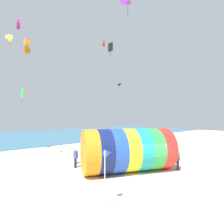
% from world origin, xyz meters
% --- Properties ---
extents(ground_plane, '(120.00, 120.00, 0.00)m').
position_xyz_m(ground_plane, '(0.00, 0.00, 0.00)').
color(ground_plane, beige).
extents(sea, '(120.00, 40.00, 0.10)m').
position_xyz_m(sea, '(0.00, 40.08, 0.05)').
color(sea, teal).
rests_on(sea, ground).
extents(giant_inflatable_tube, '(8.50, 6.55, 3.66)m').
position_xyz_m(giant_inflatable_tube, '(-0.63, 2.43, 1.83)').
color(giant_inflatable_tube, orange).
rests_on(giant_inflatable_tube, ground).
extents(kite_handler, '(0.32, 0.41, 1.73)m').
position_xyz_m(kite_handler, '(3.10, -0.20, 0.89)').
color(kite_handler, '#383D56').
rests_on(kite_handler, ground).
extents(kite_black_diamond, '(0.13, 0.68, 1.66)m').
position_xyz_m(kite_black_diamond, '(1.08, 6.62, 12.59)').
color(kite_black_diamond, black).
extents(kite_green_diamond, '(0.34, 0.88, 2.10)m').
position_xyz_m(kite_green_diamond, '(-5.03, 17.99, 8.01)').
color(kite_green_diamond, green).
extents(kite_purple_delta, '(1.30, 1.30, 2.15)m').
position_xyz_m(kite_purple_delta, '(1.23, 4.09, 16.68)').
color(kite_purple_delta, purple).
extents(kite_black_parafoil, '(0.53, 0.93, 0.48)m').
position_xyz_m(kite_black_parafoil, '(5.98, 10.18, 9.53)').
color(kite_black_parafoil, black).
extents(kite_yellow_delta, '(1.01, 1.14, 1.43)m').
position_xyz_m(kite_yellow_delta, '(-7.74, 12.56, 12.77)').
color(kite_yellow_delta, yellow).
extents(kite_orange_box, '(0.39, 0.39, 1.05)m').
position_xyz_m(kite_orange_box, '(-7.90, 6.00, 9.99)').
color(kite_orange_box, orange).
extents(kite_red_box, '(0.48, 0.48, 1.02)m').
position_xyz_m(kite_red_box, '(7.85, 16.12, 18.07)').
color(kite_red_box, red).
extents(kite_magenta_box, '(0.41, 0.41, 1.03)m').
position_xyz_m(kite_magenta_box, '(-6.57, 14.18, 15.48)').
color(kite_magenta_box, '#D1339E').
extents(bystander_near_water, '(0.25, 0.38, 1.53)m').
position_xyz_m(bystander_near_water, '(-1.37, 6.28, 0.77)').
color(bystander_near_water, black).
rests_on(bystander_near_water, ground).
extents(bystander_mid_beach, '(0.42, 0.38, 1.81)m').
position_xyz_m(bystander_mid_beach, '(7.66, 11.93, 0.94)').
color(bystander_mid_beach, '#726651').
rests_on(bystander_mid_beach, ground).
extents(bystander_far_left, '(0.32, 0.41, 1.81)m').
position_xyz_m(bystander_far_left, '(-3.46, 6.37, 0.94)').
color(bystander_far_left, black).
rests_on(bystander_far_left, ground).
extents(beach_flag, '(0.47, 0.36, 2.91)m').
position_xyz_m(beach_flag, '(-5.79, -0.91, 2.59)').
color(beach_flag, silver).
rests_on(beach_flag, ground).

